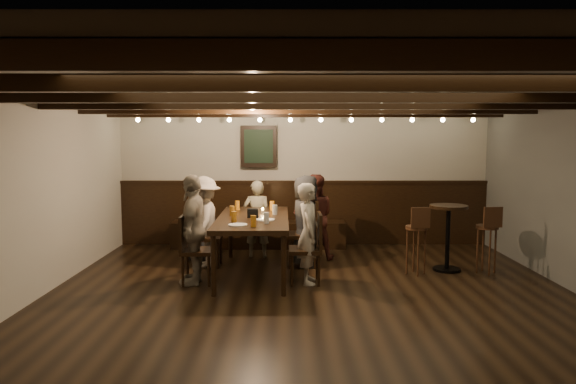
{
  "coord_description": "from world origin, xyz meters",
  "views": [
    {
      "loc": [
        -0.29,
        -5.6,
        1.89
      ],
      "look_at": [
        -0.29,
        1.3,
        1.17
      ],
      "focal_mm": 32.0,
      "sensor_mm": 36.0,
      "label": 1
    }
  ],
  "objects_px": {
    "bar_stool_right": "(487,248)",
    "chair_left_near": "(207,248)",
    "person_right_near": "(306,221)",
    "person_left_far": "(193,229)",
    "person_bench_right": "(314,217)",
    "high_top_table": "(448,228)",
    "chair_right_near": "(304,246)",
    "chair_right_far": "(306,262)",
    "person_bench_centre": "(257,219)",
    "bar_stool_left": "(416,249)",
    "person_bench_left": "(199,221)",
    "person_left_near": "(204,222)",
    "person_right_far": "(309,233)",
    "dining_table": "(253,222)",
    "chair_left_far": "(196,263)"
  },
  "relations": [
    {
      "from": "chair_left_near",
      "to": "bar_stool_left",
      "type": "height_order",
      "value": "bar_stool_left"
    },
    {
      "from": "chair_right_far",
      "to": "bar_stool_left",
      "type": "height_order",
      "value": "bar_stool_left"
    },
    {
      "from": "chair_right_near",
      "to": "bar_stool_left",
      "type": "xyz_separation_m",
      "value": [
        1.55,
        -0.47,
        0.06
      ]
    },
    {
      "from": "person_bench_right",
      "to": "bar_stool_left",
      "type": "bearing_deg",
      "value": 145.44
    },
    {
      "from": "chair_right_far",
      "to": "person_bench_left",
      "type": "relative_size",
      "value": 0.76
    },
    {
      "from": "bar_stool_left",
      "to": "bar_stool_right",
      "type": "distance_m",
      "value": 1.0
    },
    {
      "from": "person_right_near",
      "to": "person_left_far",
      "type": "bearing_deg",
      "value": 120.96
    },
    {
      "from": "person_bench_right",
      "to": "person_right_near",
      "type": "height_order",
      "value": "person_right_near"
    },
    {
      "from": "dining_table",
      "to": "chair_right_far",
      "type": "distance_m",
      "value": 0.96
    },
    {
      "from": "chair_left_near",
      "to": "dining_table",
      "type": "bearing_deg",
      "value": 57.96
    },
    {
      "from": "chair_right_near",
      "to": "chair_right_far",
      "type": "bearing_deg",
      "value": 179.92
    },
    {
      "from": "person_right_far",
      "to": "person_bench_left",
      "type": "bearing_deg",
      "value": 50.71
    },
    {
      "from": "chair_right_near",
      "to": "bar_stool_right",
      "type": "xyz_separation_m",
      "value": [
        2.55,
        -0.42,
        0.06
      ]
    },
    {
      "from": "person_bench_centre",
      "to": "bar_stool_left",
      "type": "bearing_deg",
      "value": 154.3
    },
    {
      "from": "chair_left_near",
      "to": "chair_right_near",
      "type": "xyz_separation_m",
      "value": [
        1.44,
        0.01,
        0.03
      ]
    },
    {
      "from": "chair_right_near",
      "to": "chair_right_far",
      "type": "distance_m",
      "value": 0.9
    },
    {
      "from": "dining_table",
      "to": "chair_right_far",
      "type": "xyz_separation_m",
      "value": [
        0.72,
        -0.44,
        -0.46
      ]
    },
    {
      "from": "dining_table",
      "to": "chair_right_near",
      "type": "height_order",
      "value": "chair_right_near"
    },
    {
      "from": "chair_left_near",
      "to": "person_right_near",
      "type": "relative_size",
      "value": 0.66
    },
    {
      "from": "person_bench_left",
      "to": "person_left_near",
      "type": "height_order",
      "value": "person_left_near"
    },
    {
      "from": "person_left_far",
      "to": "high_top_table",
      "type": "height_order",
      "value": "person_left_far"
    },
    {
      "from": "person_left_near",
      "to": "person_right_near",
      "type": "xyz_separation_m",
      "value": [
        1.5,
        0.02,
        0.01
      ]
    },
    {
      "from": "dining_table",
      "to": "bar_stool_right",
      "type": "height_order",
      "value": "bar_stool_right"
    },
    {
      "from": "person_bench_left",
      "to": "person_bench_right",
      "type": "relative_size",
      "value": 0.91
    },
    {
      "from": "chair_right_near",
      "to": "person_bench_right",
      "type": "relative_size",
      "value": 0.74
    },
    {
      "from": "person_bench_right",
      "to": "person_right_far",
      "type": "relative_size",
      "value": 1.01
    },
    {
      "from": "chair_right_far",
      "to": "person_left_far",
      "type": "xyz_separation_m",
      "value": [
        -1.47,
        -0.01,
        0.43
      ]
    },
    {
      "from": "chair_left_far",
      "to": "chair_right_near",
      "type": "height_order",
      "value": "chair_right_near"
    },
    {
      "from": "person_left_near",
      "to": "person_left_far",
      "type": "distance_m",
      "value": 0.9
    },
    {
      "from": "person_bench_left",
      "to": "chair_left_far",
      "type": "bearing_deg",
      "value": 97.64
    },
    {
      "from": "chair_left_far",
      "to": "person_left_near",
      "type": "distance_m",
      "value": 0.98
    },
    {
      "from": "person_left_near",
      "to": "person_left_far",
      "type": "height_order",
      "value": "person_left_far"
    },
    {
      "from": "chair_left_far",
      "to": "bar_stool_right",
      "type": "height_order",
      "value": "bar_stool_right"
    },
    {
      "from": "person_left_near",
      "to": "bar_stool_right",
      "type": "xyz_separation_m",
      "value": [
        4.02,
        -0.41,
        -0.31
      ]
    },
    {
      "from": "person_bench_left",
      "to": "person_right_near",
      "type": "xyz_separation_m",
      "value": [
        1.65,
        -0.43,
        0.07
      ]
    },
    {
      "from": "dining_table",
      "to": "person_left_far",
      "type": "xyz_separation_m",
      "value": [
        -0.75,
        -0.46,
        -0.03
      ]
    },
    {
      "from": "person_bench_right",
      "to": "chair_left_far",
      "type": "bearing_deg",
      "value": 39.82
    },
    {
      "from": "person_right_near",
      "to": "high_top_table",
      "type": "relative_size",
      "value": 1.43
    },
    {
      "from": "bar_stool_right",
      "to": "chair_left_near",
      "type": "bearing_deg",
      "value": 167.18
    },
    {
      "from": "person_bench_centre",
      "to": "bar_stool_left",
      "type": "distance_m",
      "value": 2.53
    },
    {
      "from": "chair_left_far",
      "to": "bar_stool_right",
      "type": "relative_size",
      "value": 0.94
    },
    {
      "from": "person_right_far",
      "to": "bar_stool_right",
      "type": "distance_m",
      "value": 2.57
    },
    {
      "from": "person_bench_left",
      "to": "person_left_near",
      "type": "bearing_deg",
      "value": 108.43
    },
    {
      "from": "person_right_far",
      "to": "bar_stool_right",
      "type": "xyz_separation_m",
      "value": [
        2.51,
        0.48,
        -0.3
      ]
    },
    {
      "from": "high_top_table",
      "to": "bar_stool_right",
      "type": "bearing_deg",
      "value": -17.24
    },
    {
      "from": "person_bench_right",
      "to": "high_top_table",
      "type": "bearing_deg",
      "value": 158.38
    },
    {
      "from": "person_left_far",
      "to": "high_top_table",
      "type": "relative_size",
      "value": 1.51
    },
    {
      "from": "chair_left_near",
      "to": "person_right_near",
      "type": "distance_m",
      "value": 1.52
    },
    {
      "from": "person_left_near",
      "to": "bar_stool_left",
      "type": "distance_m",
      "value": 3.07
    },
    {
      "from": "chair_left_far",
      "to": "high_top_table",
      "type": "height_order",
      "value": "high_top_table"
    }
  ]
}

